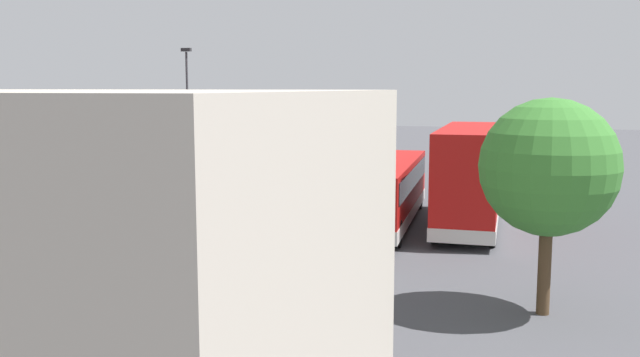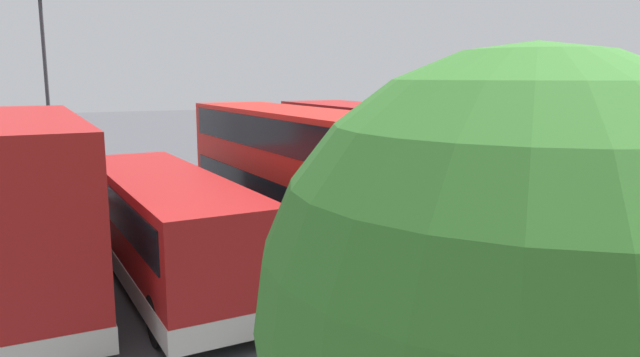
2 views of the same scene
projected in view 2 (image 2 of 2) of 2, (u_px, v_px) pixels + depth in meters
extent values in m
plane|color=#47474C|center=(275.00, 188.00, 29.34)|extent=(140.00, 140.00, 0.00)
cube|color=#B71411|center=(617.00, 153.00, 23.80)|extent=(2.78, 10.24, 4.20)
cube|color=silver|center=(614.00, 197.00, 24.11)|extent=(2.82, 10.28, 0.55)
cube|color=black|center=(617.00, 158.00, 23.83)|extent=(2.82, 9.44, 0.90)
cube|color=black|center=(621.00, 116.00, 23.54)|extent=(2.82, 9.44, 0.90)
cube|color=black|center=(523.00, 145.00, 28.36)|extent=(2.25, 0.11, 1.10)
cylinder|color=black|center=(525.00, 186.00, 26.90)|extent=(0.32, 1.11, 1.10)
cylinder|color=black|center=(561.00, 182.00, 27.88)|extent=(0.32, 1.11, 1.10)
cube|color=#B71411|center=(557.00, 181.00, 21.95)|extent=(3.22, 11.84, 2.60)
cube|color=silver|center=(555.00, 208.00, 22.12)|extent=(3.26, 11.88, 0.55)
cube|color=black|center=(558.00, 165.00, 21.84)|extent=(3.23, 11.04, 0.90)
cube|color=black|center=(452.00, 148.00, 26.95)|extent=(2.25, 0.19, 1.10)
cylinder|color=black|center=(452.00, 192.00, 25.47)|extent=(0.36, 1.12, 1.10)
cylinder|color=black|center=(491.00, 188.00, 26.52)|extent=(0.36, 1.12, 1.10)
cube|color=red|center=(489.00, 190.00, 20.25)|extent=(2.94, 10.68, 2.60)
cube|color=silver|center=(487.00, 219.00, 20.43)|extent=(2.98, 10.72, 0.55)
cube|color=black|center=(489.00, 173.00, 20.15)|extent=(2.97, 9.88, 0.90)
cube|color=black|center=(400.00, 155.00, 24.81)|extent=(2.25, 0.14, 1.10)
cylinder|color=black|center=(396.00, 203.00, 23.35)|extent=(0.34, 1.11, 1.10)
cylinder|color=black|center=(441.00, 198.00, 24.36)|extent=(0.34, 1.11, 1.10)
cylinder|color=black|center=(554.00, 255.00, 16.52)|extent=(0.34, 1.11, 1.10)
cylinder|color=black|center=(608.00, 245.00, 17.53)|extent=(0.34, 1.11, 1.10)
cube|color=#A51919|center=(388.00, 172.00, 19.03)|extent=(2.94, 11.53, 4.20)
cube|color=silver|center=(387.00, 227.00, 19.34)|extent=(2.99, 11.57, 0.55)
cube|color=black|center=(388.00, 178.00, 19.06)|extent=(2.98, 10.73, 0.90)
cube|color=black|center=(389.00, 126.00, 18.77)|extent=(2.98, 10.73, 0.90)
cube|color=black|center=(310.00, 157.00, 24.11)|extent=(2.25, 0.14, 1.10)
cylinder|color=black|center=(300.00, 207.00, 22.65)|extent=(0.34, 1.11, 1.10)
cylinder|color=black|center=(351.00, 201.00, 23.65)|extent=(0.34, 1.11, 1.10)
cylinder|color=black|center=(443.00, 273.00, 15.06)|extent=(0.34, 1.11, 1.10)
cylinder|color=black|center=(509.00, 260.00, 16.06)|extent=(0.34, 1.11, 1.10)
cube|color=red|center=(296.00, 180.00, 17.56)|extent=(3.25, 11.55, 4.20)
cube|color=silver|center=(297.00, 239.00, 17.88)|extent=(3.30, 11.59, 0.55)
cube|color=black|center=(296.00, 187.00, 17.60)|extent=(3.26, 10.76, 0.90)
cube|color=black|center=(296.00, 130.00, 17.31)|extent=(3.26, 10.76, 0.90)
cube|color=black|center=(230.00, 162.00, 22.56)|extent=(2.25, 0.20, 1.10)
cylinder|color=black|center=(215.00, 217.00, 21.09)|extent=(0.37, 1.12, 1.10)
cylinder|color=black|center=(273.00, 210.00, 22.15)|extent=(0.37, 1.12, 1.10)
cylinder|color=black|center=(336.00, 293.00, 13.63)|extent=(0.37, 1.12, 1.10)
cylinder|color=black|center=(413.00, 278.00, 14.70)|extent=(0.37, 1.12, 1.10)
cube|color=#A51919|center=(166.00, 224.00, 15.60)|extent=(3.20, 10.17, 2.60)
cube|color=silver|center=(168.00, 261.00, 15.77)|extent=(3.25, 10.22, 0.55)
cube|color=black|center=(165.00, 202.00, 15.49)|extent=(3.21, 9.38, 0.90)
cube|color=black|center=(127.00, 174.00, 19.85)|extent=(2.25, 0.21, 1.10)
cylinder|color=black|center=(102.00, 237.00, 18.37)|extent=(0.37, 1.12, 1.10)
cylinder|color=black|center=(174.00, 228.00, 19.44)|extent=(0.37, 1.12, 1.10)
cylinder|color=black|center=(159.00, 320.00, 12.13)|extent=(0.37, 1.12, 1.10)
cylinder|color=black|center=(259.00, 300.00, 13.20)|extent=(0.37, 1.12, 1.10)
cube|color=#A51919|center=(29.00, 199.00, 14.92)|extent=(2.90, 10.90, 4.20)
cube|color=silver|center=(35.00, 268.00, 15.23)|extent=(2.94, 10.94, 0.55)
cube|color=black|center=(30.00, 206.00, 14.95)|extent=(2.93, 10.10, 0.90)
cube|color=black|center=(24.00, 140.00, 14.66)|extent=(2.93, 10.10, 0.90)
cube|color=black|center=(27.00, 175.00, 19.73)|extent=(2.25, 0.13, 1.10)
cylinder|color=black|center=(70.00, 230.00, 19.27)|extent=(0.34, 1.11, 1.10)
cylinder|color=black|center=(100.00, 318.00, 12.22)|extent=(0.34, 1.11, 1.10)
cube|color=black|center=(262.00, 180.00, 28.58)|extent=(1.97, 4.54, 0.70)
cube|color=black|center=(263.00, 168.00, 28.30)|extent=(1.74, 2.75, 0.55)
cylinder|color=black|center=(235.00, 180.00, 29.69)|extent=(0.24, 0.65, 0.64)
cylinder|color=black|center=(264.00, 178.00, 30.41)|extent=(0.24, 0.65, 0.64)
cylinder|color=black|center=(259.00, 192.00, 26.82)|extent=(0.24, 0.65, 0.64)
cylinder|color=black|center=(291.00, 189.00, 27.54)|extent=(0.24, 0.65, 0.64)
cylinder|color=#38383D|center=(48.00, 102.00, 26.09)|extent=(0.16, 0.16, 8.79)
sphere|color=#387A2D|center=(521.00, 314.00, 4.45)|extent=(4.04, 4.04, 4.04)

